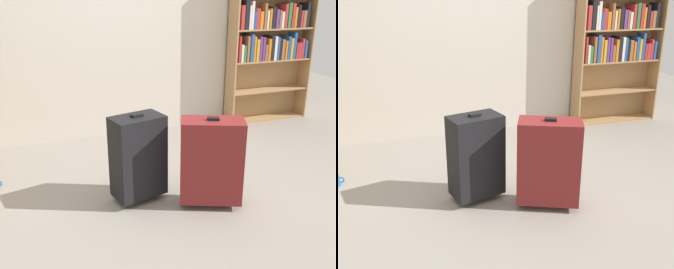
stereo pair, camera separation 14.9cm
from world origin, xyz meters
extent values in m
plane|color=gray|center=(0.00, 0.00, 0.00)|extent=(9.22, 9.22, 0.00)
cube|color=beige|center=(0.00, 1.88, 1.30)|extent=(5.27, 0.10, 2.60)
cube|color=#A87F51|center=(1.35, 1.69, 0.96)|extent=(0.02, 0.25, 1.93)
cube|color=#A87F51|center=(2.45, 1.69, 0.96)|extent=(0.02, 0.25, 1.93)
cube|color=#A87F51|center=(1.90, 1.80, 0.96)|extent=(1.12, 0.02, 1.93)
cube|color=#A87F51|center=(1.90, 1.69, 0.01)|extent=(1.08, 0.23, 0.02)
cube|color=#A87F51|center=(1.90, 1.69, 0.40)|extent=(1.08, 0.23, 0.02)
cube|color=#A87F51|center=(1.90, 1.69, 0.78)|extent=(1.08, 0.23, 0.02)
cube|color=#A87F51|center=(1.90, 1.69, 1.17)|extent=(1.08, 0.23, 0.02)
cube|color=#B22D2D|center=(1.40, 1.66, 0.95)|extent=(0.02, 0.18, 0.31)
cube|color=silver|center=(1.44, 1.64, 0.90)|extent=(0.03, 0.14, 0.21)
cube|color=#2D7238|center=(1.47, 1.66, 0.89)|extent=(0.03, 0.18, 0.20)
cube|color=brown|center=(1.52, 1.66, 0.94)|extent=(0.03, 0.18, 0.31)
cube|color=#264C99|center=(1.57, 1.68, 0.95)|extent=(0.04, 0.21, 0.33)
cube|color=orange|center=(1.61, 1.65, 0.94)|extent=(0.03, 0.16, 0.30)
cube|color=gold|center=(1.65, 1.68, 0.92)|extent=(0.04, 0.21, 0.27)
cube|color=#66337F|center=(1.69, 1.67, 0.94)|extent=(0.03, 0.20, 0.30)
cube|color=#66337F|center=(1.73, 1.67, 0.93)|extent=(0.03, 0.19, 0.29)
cube|color=brown|center=(1.77, 1.66, 0.89)|extent=(0.04, 0.17, 0.20)
cube|color=orange|center=(1.82, 1.67, 0.92)|extent=(0.03, 0.19, 0.27)
cube|color=black|center=(1.86, 1.67, 0.94)|extent=(0.04, 0.20, 0.29)
cube|color=silver|center=(1.91, 1.65, 0.94)|extent=(0.04, 0.16, 0.29)
cube|color=#264C99|center=(1.94, 1.65, 0.93)|extent=(0.03, 0.16, 0.28)
cube|color=black|center=(1.97, 1.65, 0.92)|extent=(0.02, 0.16, 0.26)
cube|color=brown|center=(2.02, 1.67, 0.92)|extent=(0.04, 0.20, 0.25)
cube|color=orange|center=(2.07, 1.66, 0.91)|extent=(0.03, 0.18, 0.23)
cube|color=#264C99|center=(2.11, 1.67, 0.93)|extent=(0.04, 0.20, 0.28)
cube|color=gold|center=(2.15, 1.65, 0.92)|extent=(0.03, 0.16, 0.26)
cube|color=#264C99|center=(2.19, 1.65, 0.95)|extent=(0.03, 0.16, 0.33)
cube|color=#B22D2D|center=(2.23, 1.67, 0.89)|extent=(0.03, 0.19, 0.20)
cube|color=#B22D2D|center=(2.27, 1.66, 0.89)|extent=(0.04, 0.17, 0.20)
cube|color=#B22D2D|center=(2.32, 1.68, 0.92)|extent=(0.03, 0.21, 0.25)
cube|color=#264C99|center=(2.36, 1.67, 0.90)|extent=(0.03, 0.20, 0.22)
cube|color=#B22D2D|center=(1.41, 1.68, 1.31)|extent=(0.04, 0.21, 0.28)
cube|color=black|center=(1.47, 1.64, 1.34)|extent=(0.04, 0.14, 0.33)
cube|color=silver|center=(1.51, 1.67, 1.31)|extent=(0.02, 0.20, 0.27)
cube|color=silver|center=(1.54, 1.64, 1.34)|extent=(0.03, 0.14, 0.32)
cube|color=#264C99|center=(1.58, 1.66, 1.28)|extent=(0.03, 0.18, 0.20)
cube|color=#B22D2D|center=(1.62, 1.66, 1.29)|extent=(0.04, 0.18, 0.24)
cube|color=orange|center=(1.67, 1.67, 1.28)|extent=(0.04, 0.19, 0.20)
cube|color=brown|center=(1.72, 1.64, 1.32)|extent=(0.03, 0.14, 0.29)
cube|color=silver|center=(1.76, 1.67, 1.28)|extent=(0.02, 0.20, 0.21)
cube|color=orange|center=(1.80, 1.68, 1.29)|extent=(0.02, 0.21, 0.23)
cube|color=black|center=(1.84, 1.67, 1.30)|extent=(0.04, 0.20, 0.25)
cube|color=#66337F|center=(1.89, 1.67, 1.29)|extent=(0.04, 0.20, 0.22)
cube|color=brown|center=(1.93, 1.66, 1.28)|extent=(0.03, 0.18, 0.21)
cube|color=silver|center=(1.97, 1.66, 1.27)|extent=(0.03, 0.17, 0.20)
cube|color=#B22D2D|center=(2.01, 1.67, 1.32)|extent=(0.04, 0.20, 0.28)
cube|color=#2D7238|center=(2.06, 1.66, 1.32)|extent=(0.04, 0.18, 0.30)
cube|color=#B22D2D|center=(2.12, 1.67, 1.32)|extent=(0.04, 0.19, 0.29)
cube|color=orange|center=(2.16, 1.64, 1.30)|extent=(0.03, 0.14, 0.25)
cube|color=black|center=(2.20, 1.68, 1.31)|extent=(0.04, 0.21, 0.27)
cube|color=#B22D2D|center=(2.25, 1.67, 1.28)|extent=(0.03, 0.19, 0.20)
cube|color=brown|center=(2.29, 1.66, 1.28)|extent=(0.04, 0.18, 0.20)
cube|color=black|center=(2.34, 1.66, 1.32)|extent=(0.03, 0.18, 0.30)
torus|color=#1959A5|center=(-1.37, 0.80, 0.05)|extent=(0.06, 0.01, 0.06)
cube|color=maroon|center=(0.23, -0.05, 0.38)|extent=(0.54, 0.42, 0.66)
cube|color=black|center=(0.23, -0.05, 0.72)|extent=(0.10, 0.08, 0.02)
cylinder|color=black|center=(0.08, 0.01, 0.03)|extent=(0.07, 0.07, 0.05)
cylinder|color=black|center=(0.38, -0.12, 0.03)|extent=(0.07, 0.07, 0.05)
cube|color=black|center=(-0.28, 0.23, 0.38)|extent=(0.45, 0.34, 0.66)
cube|color=black|center=(-0.28, 0.23, 0.72)|extent=(0.10, 0.07, 0.02)
cylinder|color=black|center=(-0.42, 0.19, 0.03)|extent=(0.06, 0.06, 0.05)
cylinder|color=black|center=(-0.14, 0.26, 0.03)|extent=(0.06, 0.06, 0.05)
camera|label=1|loc=(-1.05, -2.51, 1.62)|focal=41.65mm
camera|label=2|loc=(-0.91, -2.56, 1.62)|focal=41.65mm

